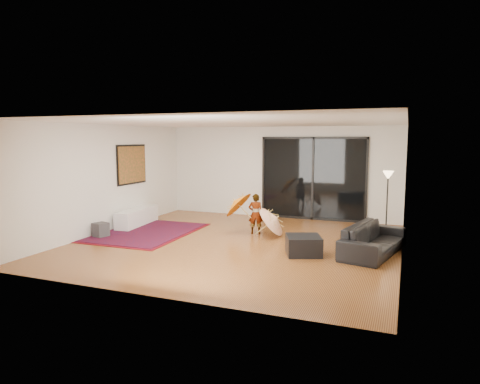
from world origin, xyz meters
The scene contains 17 objects.
floor centered at (0.00, 0.00, 0.00)m, with size 7.00×7.00×0.00m, color #9C602B.
ceiling centered at (0.00, 0.00, 2.70)m, with size 7.00×7.00×0.00m, color white.
wall_back centered at (0.00, 3.50, 1.35)m, with size 7.00×7.00×0.00m, color silver.
wall_front centered at (0.00, -3.50, 1.35)m, with size 7.00×7.00×0.00m, color silver.
wall_left centered at (-3.50, 0.00, 1.35)m, with size 7.00×7.00×0.00m, color silver.
wall_right centered at (3.50, 0.00, 1.35)m, with size 7.00×7.00×0.00m, color silver.
sliding_door centered at (1.00, 3.47, 1.20)m, with size 3.06×0.07×2.40m.
painting centered at (-3.46, 1.00, 1.65)m, with size 0.04×1.28×1.08m.
media_console centered at (-3.25, 0.86, 0.23)m, with size 0.41×1.66×0.46m, color white.
speaker centered at (-3.25, -0.63, 0.17)m, with size 0.30×0.30×0.35m, color #424244.
persian_rug centered at (-2.51, 0.19, 0.01)m, with size 2.23×3.07×0.02m.
sofa centered at (2.95, 0.21, 0.30)m, with size 2.07×0.81×0.60m, color black.
ottoman centered at (1.63, -0.38, 0.19)m, with size 0.68×0.68×0.39m, color black.
floor_lamp centered at (3.10, 2.33, 1.23)m, with size 0.27×0.27×1.56m.
child centered at (0.08, 1.08, 0.50)m, with size 0.37×0.24×1.00m, color #999999.
parasol_orange centered at (-0.47, 1.03, 0.73)m, with size 0.68×0.81×0.87m.
parasol_white centered at (0.68, 0.93, 0.50)m, with size 0.65×0.80×0.92m.
Camera 1 is at (3.52, -8.76, 2.35)m, focal length 32.00 mm.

